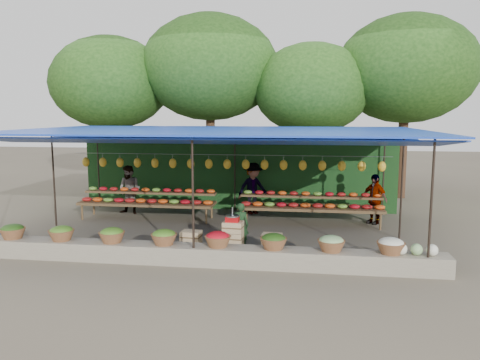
# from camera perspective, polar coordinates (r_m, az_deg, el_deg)

# --- Properties ---
(ground) EXTENTS (60.00, 60.00, 0.00)m
(ground) POSITION_cam_1_polar(r_m,az_deg,el_deg) (12.99, -2.59, -6.37)
(ground) COLOR brown
(ground) RESTS_ON ground
(stone_curb) EXTENTS (10.60, 0.55, 0.40)m
(stone_curb) POSITION_cam_1_polar(r_m,az_deg,el_deg) (10.35, -5.46, -9.05)
(stone_curb) COLOR slate
(stone_curb) RESTS_ON ground
(stall_canopy) EXTENTS (10.80, 6.60, 2.82)m
(stall_canopy) POSITION_cam_1_polar(r_m,az_deg,el_deg) (12.65, -2.61, 5.53)
(stall_canopy) COLOR black
(stall_canopy) RESTS_ON ground
(produce_baskets) EXTENTS (8.98, 0.58, 0.34)m
(produce_baskets) POSITION_cam_1_polar(r_m,az_deg,el_deg) (10.27, -6.03, -7.08)
(produce_baskets) COLOR brown
(produce_baskets) RESTS_ON stone_curb
(netting_backdrop) EXTENTS (10.60, 0.06, 2.50)m
(netting_backdrop) POSITION_cam_1_polar(r_m,az_deg,el_deg) (15.81, -0.50, 0.86)
(netting_backdrop) COLOR #204A1A
(netting_backdrop) RESTS_ON ground
(tree_row) EXTENTS (16.51, 5.50, 7.12)m
(tree_row) POSITION_cam_1_polar(r_m,az_deg,el_deg) (18.59, 2.45, 12.61)
(tree_row) COLOR #392514
(tree_row) RESTS_ON ground
(fruit_table_left) EXTENTS (4.21, 0.95, 0.93)m
(fruit_table_left) POSITION_cam_1_polar(r_m,az_deg,el_deg) (14.78, -11.16, -2.33)
(fruit_table_left) COLOR #46341C
(fruit_table_left) RESTS_ON ground
(fruit_table_right) EXTENTS (4.21, 0.95, 0.93)m
(fruit_table_right) POSITION_cam_1_polar(r_m,az_deg,el_deg) (13.96, 8.63, -2.88)
(fruit_table_right) COLOR #46341C
(fruit_table_right) RESTS_ON ground
(crate_counter) EXTENTS (2.38, 0.38, 0.77)m
(crate_counter) POSITION_cam_1_polar(r_m,az_deg,el_deg) (10.96, -1.00, -7.42)
(crate_counter) COLOR #A2865D
(crate_counter) RESTS_ON ground
(weighing_scale) EXTENTS (0.32, 0.32, 0.34)m
(weighing_scale) POSITION_cam_1_polar(r_m,az_deg,el_deg) (10.83, -0.93, -4.67)
(weighing_scale) COLOR #B90E12
(weighing_scale) RESTS_ON crate_counter
(vendor_seated) EXTENTS (0.45, 0.33, 1.12)m
(vendor_seated) POSITION_cam_1_polar(r_m,az_deg,el_deg) (11.36, 0.04, -5.57)
(vendor_seated) COLOR #18361A
(vendor_seated) RESTS_ON ground
(customer_left) EXTENTS (0.86, 0.73, 1.58)m
(customer_left) POSITION_cam_1_polar(r_m,az_deg,el_deg) (15.58, -13.30, -1.17)
(customer_left) COLOR slate
(customer_left) RESTS_ON ground
(customer_mid) EXTENTS (1.24, 1.12, 1.67)m
(customer_mid) POSITION_cam_1_polar(r_m,az_deg,el_deg) (15.19, 1.60, -1.02)
(customer_mid) COLOR slate
(customer_mid) RESTS_ON ground
(customer_right) EXTENTS (0.88, 0.86, 1.49)m
(customer_right) POSITION_cam_1_polar(r_m,az_deg,el_deg) (14.38, 16.04, -2.23)
(customer_right) COLOR slate
(customer_right) RESTS_ON ground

